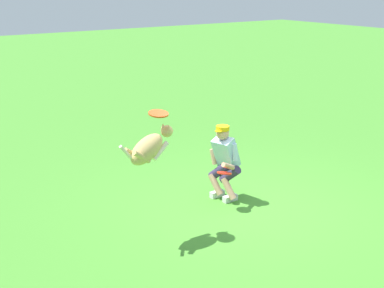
{
  "coord_description": "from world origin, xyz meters",
  "views": [
    {
      "loc": [
        5.19,
        5.79,
        3.55
      ],
      "look_at": [
        0.89,
        -0.35,
        1.18
      ],
      "focal_mm": 48.91,
      "sensor_mm": 36.0,
      "label": 1
    }
  ],
  "objects_px": {
    "person": "(224,160)",
    "frisbee_held": "(224,173)",
    "frisbee_flying": "(158,114)",
    "dog": "(149,148)"
  },
  "relations": [
    {
      "from": "dog",
      "to": "frisbee_held",
      "type": "distance_m",
      "value": 1.67
    },
    {
      "from": "person",
      "to": "frisbee_held",
      "type": "distance_m",
      "value": 0.4
    },
    {
      "from": "frisbee_held",
      "to": "frisbee_flying",
      "type": "bearing_deg",
      "value": 5.69
    },
    {
      "from": "frisbee_flying",
      "to": "person",
      "type": "bearing_deg",
      "value": -164.19
    },
    {
      "from": "person",
      "to": "frisbee_held",
      "type": "xyz_separation_m",
      "value": [
        0.24,
        0.3,
        -0.09
      ]
    },
    {
      "from": "person",
      "to": "frisbee_flying",
      "type": "bearing_deg",
      "value": 2.61
    },
    {
      "from": "person",
      "to": "frisbee_held",
      "type": "height_order",
      "value": "person"
    },
    {
      "from": "frisbee_flying",
      "to": "frisbee_held",
      "type": "height_order",
      "value": "frisbee_flying"
    },
    {
      "from": "dog",
      "to": "person",
      "type": "bearing_deg",
      "value": 3.88
    },
    {
      "from": "frisbee_flying",
      "to": "dog",
      "type": "bearing_deg",
      "value": 18.92
    }
  ]
}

